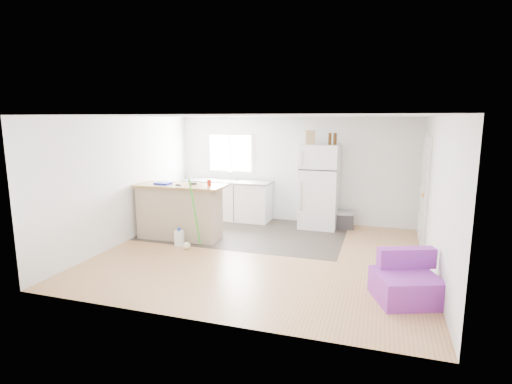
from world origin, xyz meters
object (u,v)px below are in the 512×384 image
red_cup (209,183)px  peninsula (180,211)px  blue_tray (163,183)px  purple_seat (406,283)px  cleaner_jug (179,238)px  mop (189,237)px  kitchen_cabinets (228,199)px  cardboard_box (310,137)px  bottle_right (335,139)px  cooler (342,219)px  refrigerator (319,186)px  bottle_left (330,139)px

red_cup → peninsula: bearing=-175.0°
blue_tray → red_cup: bearing=7.0°
peninsula → purple_seat: 4.46m
blue_tray → cleaner_jug: bearing=-36.7°
mop → blue_tray: bearing=152.1°
kitchen_cabinets → cardboard_box: 2.46m
kitchen_cabinets → bottle_right: (2.47, -0.12, 1.47)m
cooler → refrigerator: bearing=178.2°
kitchen_cabinets → cooler: (2.66, -0.00, -0.28)m
cooler → bottle_left: size_ratio=2.19×
cardboard_box → red_cup: bearing=-136.9°
cleaner_jug → kitchen_cabinets: bearing=81.0°
purple_seat → bottle_right: (-1.35, 3.20, 1.71)m
kitchen_cabinets → refrigerator: size_ratio=1.15×
red_cup → bottle_left: size_ratio=0.48×
cardboard_box → kitchen_cabinets: bearing=176.2°
cooler → mop: (-2.53, -2.30, 0.04)m
peninsula → cleaner_jug: (0.22, -0.46, -0.40)m
kitchen_cabinets → mop: mop is taller
kitchen_cabinets → mop: (0.13, -2.31, -0.24)m
purple_seat → cleaner_jug: 4.10m
mop → red_cup: mop is taller
peninsula → blue_tray: 0.64m
kitchen_cabinets → bottle_left: bearing=-2.0°
peninsula → cardboard_box: 3.14m
peninsula → cleaner_jug: size_ratio=5.12×
cooler → bottle_left: bottle_left is taller
red_cup → kitchen_cabinets: bearing=99.4°
bottle_left → refrigerator: bearing=167.6°
cardboard_box → bottle_left: 0.41m
refrigerator → cooler: bearing=7.9°
kitchen_cabinets → cardboard_box: bearing=-3.0°
refrigerator → kitchen_cabinets: bearing=178.6°
refrigerator → bottle_left: (0.20, -0.04, 1.03)m
cooler → cleaner_jug: (-2.79, -2.19, -0.04)m
cooler → cardboard_box: 1.92m
red_cup → cooler: bearing=35.2°
kitchen_cabinets → cooler: bearing=0.7°
refrigerator → bottle_right: 1.08m
cleaner_jug → blue_tray: (-0.53, 0.40, 0.95)m
peninsula → purple_seat: peninsula is taller
refrigerator → bottle_right: (0.31, -0.05, 1.03)m
mop → red_cup: (0.15, 0.62, 0.92)m
blue_tray → bottle_right: bottle_right is taller
refrigerator → cardboard_box: 1.08m
cooler → bottle_right: bottle_right is taller
kitchen_cabinets → purple_seat: bearing=-40.3°
peninsula → red_cup: bearing=3.6°
mop → cardboard_box: size_ratio=4.43×
peninsula → bottle_left: size_ratio=7.13×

